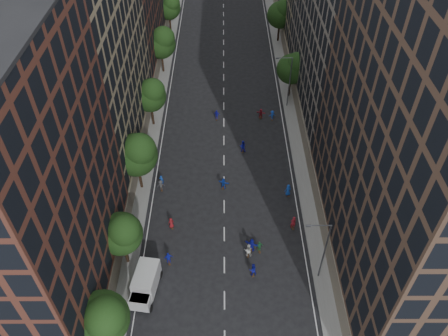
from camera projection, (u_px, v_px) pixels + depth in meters
name	position (u px, v px, depth m)	size (l,w,h in m)	color
ground	(224.00, 124.00, 69.67)	(240.00, 240.00, 0.00)	black
sidewalk_left	(154.00, 97.00, 75.05)	(4.00, 105.00, 0.15)	slate
sidewalk_right	(293.00, 97.00, 75.09)	(4.00, 105.00, 0.15)	slate
bldg_left_a	(8.00, 192.00, 38.26)	(14.00, 22.00, 30.00)	#51291E
bldg_left_b	(72.00, 41.00, 54.32)	(14.00, 26.00, 34.00)	#897959
bldg_right_a	(436.00, 136.00, 39.17)	(14.00, 30.00, 36.00)	#4B3528
bldg_right_b	(359.00, 13.00, 61.27)	(14.00, 28.00, 33.00)	#696056
tree_left_0	(103.00, 318.00, 39.29)	(5.20, 5.20, 8.83)	black
tree_left_1	(122.00, 233.00, 46.84)	(4.80, 4.80, 8.21)	black
tree_left_2	(137.00, 153.00, 54.99)	(5.60, 5.60, 9.45)	black
tree_left_3	(151.00, 94.00, 65.55)	(5.00, 5.00, 8.58)	black
tree_left_4	(161.00, 42.00, 76.97)	(5.40, 5.40, 9.08)	black
tree_left_5	(169.00, 6.00, 88.90)	(4.80, 4.80, 8.33)	black
tree_right_a	(293.00, 68.00, 71.53)	(5.00, 5.00, 8.39)	black
tree_right_b	(281.00, 13.00, 85.83)	(5.20, 5.20, 8.83)	black
streetlamp_near	(323.00, 249.00, 45.79)	(2.64, 0.22, 9.06)	#595B60
streetlamp_far	(288.00, 79.00, 69.77)	(2.64, 0.22, 9.06)	#595B60
cargo_van	(145.00, 284.00, 46.98)	(3.15, 5.45, 2.75)	silver
skater_2	(253.00, 270.00, 48.88)	(0.89, 0.69, 1.83)	#111590
skater_4	(169.00, 258.00, 50.05)	(1.02, 0.43, 1.75)	#1721BE
skater_5	(252.00, 245.00, 51.27)	(1.79, 0.57, 1.93)	#13179E
skater_6	(171.00, 223.00, 53.94)	(0.76, 0.49, 1.55)	maroon
skater_7	(293.00, 223.00, 53.75)	(0.71, 0.47, 1.95)	maroon
skater_8	(248.00, 250.00, 50.74)	(0.93, 0.72, 1.91)	silver
skater_9	(161.00, 185.00, 58.66)	(1.03, 0.59, 1.59)	#3D3E42
skater_10	(259.00, 247.00, 51.33)	(0.94, 0.39, 1.60)	#1F6932
skater_11	(223.00, 184.00, 58.87)	(1.51, 0.48, 1.63)	#163FBA
skater_12	(288.00, 190.00, 57.88)	(0.86, 0.56, 1.77)	#1543B1
skater_13	(162.00, 181.00, 59.22)	(0.62, 0.41, 1.70)	#143FA5
skater_14	(243.00, 146.00, 64.27)	(0.92, 0.71, 1.89)	#1619B8
skater_15	(272.00, 115.00, 70.08)	(1.04, 0.60, 1.60)	#1743BC
skater_16	(217.00, 115.00, 70.10)	(0.97, 0.40, 1.65)	#1515AE
skater_17	(261.00, 114.00, 70.37)	(1.51, 0.48, 1.63)	maroon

